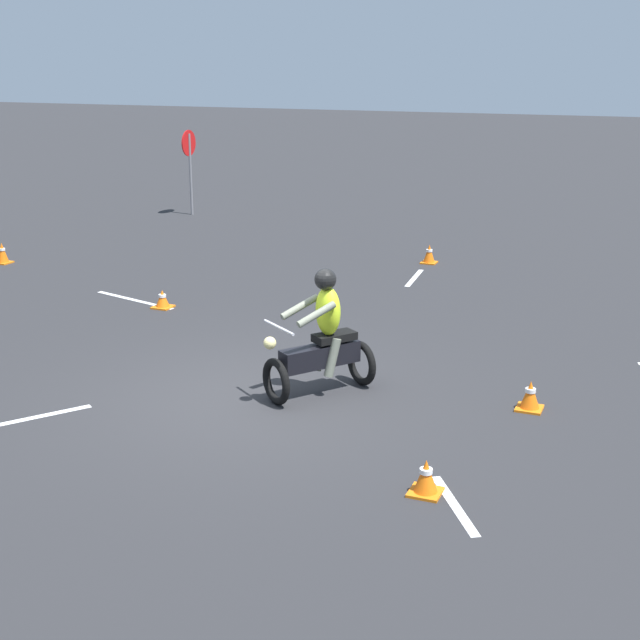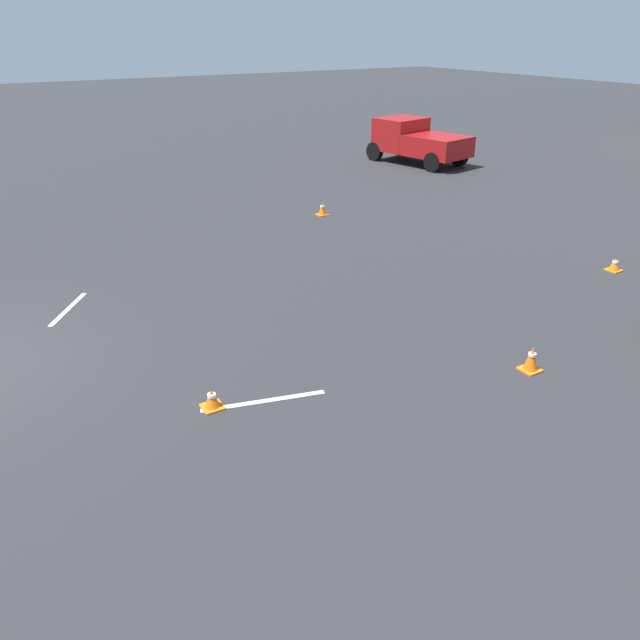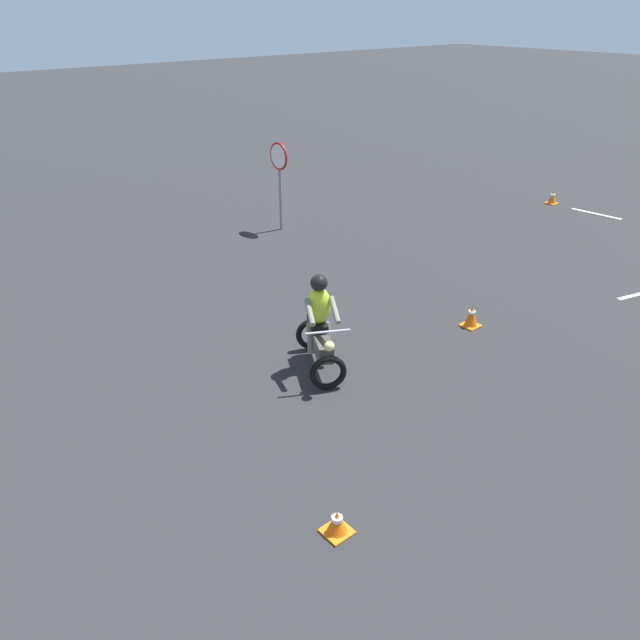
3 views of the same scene
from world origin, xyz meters
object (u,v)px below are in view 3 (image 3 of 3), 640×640
motorcycle_rider_background (320,329)px  stop_sign (279,169)px  traffic_cone_mid_center (337,523)px  traffic_cone_far_left (472,316)px  traffic_cone_near_left (553,197)px

motorcycle_rider_background → stop_sign: size_ratio=0.72×
stop_sign → traffic_cone_mid_center: (-9.03, 5.94, -1.48)m
traffic_cone_far_left → traffic_cone_near_left: bearing=-67.6°
motorcycle_rider_background → traffic_cone_near_left: 11.79m
traffic_cone_near_left → stop_sign: bearing=66.4°
motorcycle_rider_background → traffic_cone_near_left: size_ratio=4.11×
traffic_cone_mid_center → stop_sign: bearing=-33.4°
stop_sign → traffic_cone_mid_center: size_ratio=7.19×
stop_sign → motorcycle_rider_background: bearing=148.4°
motorcycle_rider_background → stop_sign: 7.20m
motorcycle_rider_background → traffic_cone_far_left: size_ratio=3.74×
motorcycle_rider_background → stop_sign: bearing=-92.8°
stop_sign → traffic_cone_far_left: bearing=174.8°
traffic_cone_near_left → traffic_cone_mid_center: 14.79m
motorcycle_rider_background → traffic_cone_mid_center: bearing=82.0°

